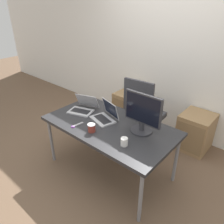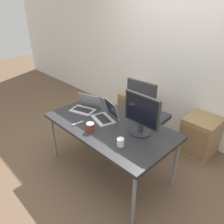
{
  "view_description": "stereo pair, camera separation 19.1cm",
  "coord_description": "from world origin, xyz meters",
  "views": [
    {
      "loc": [
        1.49,
        -1.68,
        2.07
      ],
      "look_at": [
        0.0,
        0.04,
        0.86
      ],
      "focal_mm": 35.0,
      "sensor_mm": 36.0,
      "label": 1
    },
    {
      "loc": [
        1.63,
        -1.55,
        2.07
      ],
      "look_at": [
        0.0,
        0.04,
        0.86
      ],
      "focal_mm": 35.0,
      "sensor_mm": 36.0,
      "label": 2
    }
  ],
  "objects": [
    {
      "name": "cabinet_left",
      "position": [
        -0.6,
        1.21,
        0.28
      ],
      "size": [
        0.44,
        0.47,
        0.57
      ],
      "color": "#99754C",
      "rests_on": "ground_plane"
    },
    {
      "name": "office_chair",
      "position": [
        -0.01,
        0.77,
        0.42
      ],
      "size": [
        0.56,
        0.58,
        1.1
      ],
      "color": "#232326",
      "rests_on": "ground_plane"
    },
    {
      "name": "laptop_right",
      "position": [
        -0.5,
        0.03,
        0.76
      ],
      "size": [
        0.36,
        0.39,
        0.21
      ],
      "color": "#ADADB2",
      "rests_on": "desk"
    },
    {
      "name": "laptop_left",
      "position": [
        -0.12,
        0.06,
        0.76
      ],
      "size": [
        0.36,
        0.34,
        0.23
      ],
      "color": "#ADADB2",
      "rests_on": "desk"
    },
    {
      "name": "water_bottle",
      "position": [
        -0.6,
        1.21,
        0.68
      ],
      "size": [
        0.07,
        0.07,
        0.25
      ],
      "color": "silver",
      "rests_on": "cabinet_left"
    },
    {
      "name": "wall_back",
      "position": [
        0.0,
        1.48,
        1.3
      ],
      "size": [
        10.0,
        0.05,
        2.6
      ],
      "color": "white",
      "rests_on": "ground_plane"
    },
    {
      "name": "coffee_cup_brown",
      "position": [
        -0.05,
        -0.25,
        0.76
      ],
      "size": [
        0.09,
        0.09,
        0.09
      ],
      "color": "maroon",
      "rests_on": "desk"
    },
    {
      "name": "cabinet_right",
      "position": [
        0.64,
        1.21,
        0.28
      ],
      "size": [
        0.44,
        0.47,
        0.57
      ],
      "color": "#99754C",
      "rests_on": "ground_plane"
    },
    {
      "name": "desk",
      "position": [
        0.0,
        0.0,
        0.66
      ],
      "size": [
        1.59,
        0.87,
        0.71
      ],
      "color": "#28282B",
      "rests_on": "ground_plane"
    },
    {
      "name": "scissors",
      "position": [
        -0.28,
        -0.28,
        0.71
      ],
      "size": [
        0.05,
        0.17,
        0.01
      ],
      "color": "#B2B2B7",
      "rests_on": "desk"
    },
    {
      "name": "monitor",
      "position": [
        0.37,
        0.12,
        0.93
      ],
      "size": [
        0.45,
        0.25,
        0.46
      ],
      "color": "#2D2D33",
      "rests_on": "desk"
    },
    {
      "name": "ground_plane",
      "position": [
        0.0,
        0.0,
        0.0
      ],
      "size": [
        14.0,
        14.0,
        0.0
      ],
      "primitive_type": "plane",
      "color": "brown"
    },
    {
      "name": "coffee_cup_white",
      "position": [
        0.39,
        -0.21,
        0.75
      ],
      "size": [
        0.07,
        0.07,
        0.09
      ],
      "color": "white",
      "rests_on": "desk"
    }
  ]
}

